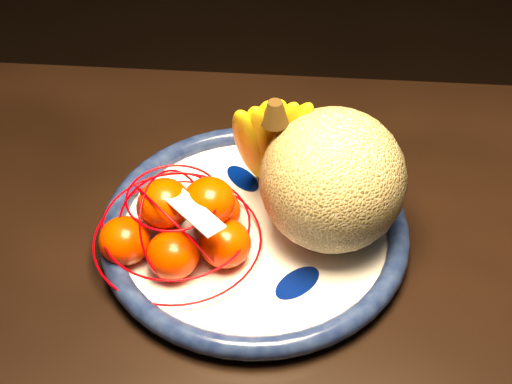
% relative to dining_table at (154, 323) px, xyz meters
% --- Properties ---
extents(dining_table, '(1.48, 0.97, 0.70)m').
position_rel_dining_table_xyz_m(dining_table, '(0.00, 0.00, 0.00)').
color(dining_table, black).
rests_on(dining_table, ground).
extents(fruit_bowl, '(0.37, 0.37, 0.03)m').
position_rel_dining_table_xyz_m(fruit_bowl, '(0.11, 0.09, 0.09)').
color(fruit_bowl, white).
rests_on(fruit_bowl, dining_table).
extents(cantaloupe, '(0.17, 0.17, 0.17)m').
position_rel_dining_table_xyz_m(cantaloupe, '(0.20, 0.11, 0.17)').
color(cantaloupe, olive).
rests_on(cantaloupe, fruit_bowl).
extents(banana_bunch, '(0.12, 0.12, 0.19)m').
position_rel_dining_table_xyz_m(banana_bunch, '(0.11, 0.15, 0.18)').
color(banana_bunch, yellow).
rests_on(banana_bunch, fruit_bowl).
extents(mandarin_bag, '(0.20, 0.20, 0.12)m').
position_rel_dining_table_xyz_m(mandarin_bag, '(0.03, 0.05, 0.13)').
color(mandarin_bag, '#FC3A00').
rests_on(mandarin_bag, fruit_bowl).
extents(price_tag, '(0.07, 0.06, 0.01)m').
position_rel_dining_table_xyz_m(price_tag, '(0.06, 0.03, 0.17)').
color(price_tag, white).
rests_on(price_tag, mandarin_bag).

